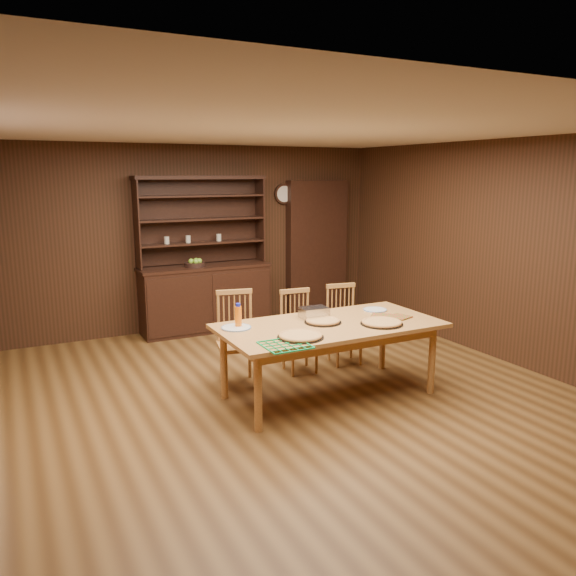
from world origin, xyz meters
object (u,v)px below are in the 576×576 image
chair_left (236,334)px  chair_right (343,321)px  chair_center (298,328)px  china_hutch (205,289)px  dining_table (330,330)px  juice_bottle (238,316)px

chair_left → chair_right: size_ratio=1.07×
chair_left → chair_right: chair_left is taller
chair_center → chair_right: bearing=5.6°
china_hutch → chair_right: size_ratio=2.34×
china_hutch → chair_right: bearing=-63.6°
dining_table → chair_right: 1.11m
chair_right → juice_bottle: bearing=-150.8°
china_hutch → chair_center: (0.40, -2.05, -0.11)m
chair_left → juice_bottle: size_ratio=4.19×
chair_center → juice_bottle: bearing=-145.3°
dining_table → juice_bottle: juice_bottle is taller
china_hutch → chair_center: 2.09m
chair_right → juice_bottle: size_ratio=3.91×
china_hutch → juice_bottle: 2.66m
china_hutch → juice_bottle: china_hutch is taller
dining_table → chair_left: size_ratio=2.20×
chair_left → china_hutch: bearing=92.5°
china_hutch → chair_center: size_ratio=2.35×
chair_center → china_hutch: bearing=105.5°
chair_center → chair_right: 0.61m
chair_right → juice_bottle: 1.69m
chair_left → dining_table: bearing=-37.3°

